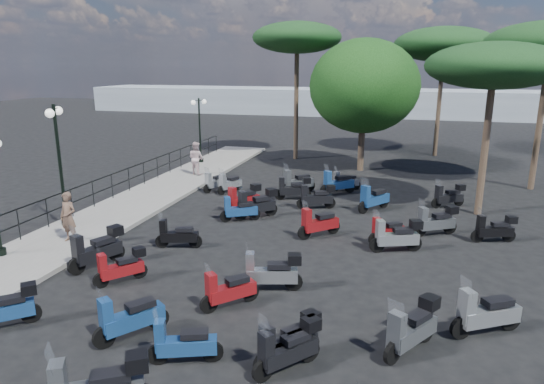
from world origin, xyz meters
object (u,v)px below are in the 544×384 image
(scooter_1, at_px, (2,309))
(scooter_10, at_px, (239,210))
(scooter_8, at_px, (121,267))
(scooter_19, at_px, (288,342))
(lamp_post_1, at_px, (59,157))
(scooter_9, at_px, (257,204))
(scooter_16, at_px, (317,197))
(scooter_20, at_px, (397,236))
(scooter_21, at_px, (436,221))
(scooter_12, at_px, (183,344))
(scooter_23, at_px, (345,182))
(woman, at_px, (68,217))
(scooter_2, at_px, (97,250))
(scooter_3, at_px, (177,235))
(scooter_15, at_px, (318,224))
(pine_3, at_px, (494,66))
(scooter_25, at_px, (412,329))
(scooter_30, at_px, (215,182))
(lamp_post_2, at_px, (200,126))
(scooter_14, at_px, (271,272))
(scooter_11, at_px, (297,183))
(scooter_31, at_px, (288,349))
(scooter_5, at_px, (229,184))
(pine_0, at_px, (444,45))
(broadleaf_tree, at_px, (364,86))
(scooter_7, at_px, (129,319))
(scooter_17, at_px, (337,184))
(pedestrian_far, at_px, (196,158))
(pine_2, at_px, (297,38))
(scooter_32, at_px, (294,189))
(scooter_26, at_px, (486,314))
(scooter_4, at_px, (244,199))
(scooter_28, at_px, (494,229))
(scooter_13, at_px, (228,291))

(scooter_1, xyz_separation_m, scooter_10, (2.63, 8.94, -0.05))
(scooter_8, distance_m, scooter_19, 5.91)
(lamp_post_1, xyz_separation_m, scooter_9, (6.47, 3.05, -2.12))
(scooter_16, height_order, scooter_20, scooter_20)
(scooter_8, height_order, scooter_21, scooter_21)
(scooter_12, bearing_deg, scooter_23, -26.03)
(woman, xyz_separation_m, scooter_10, (4.61, 4.00, -0.56))
(scooter_2, height_order, scooter_3, scooter_2)
(scooter_15, distance_m, pine_3, 9.03)
(scooter_19, distance_m, scooter_25, 2.65)
(scooter_23, relative_size, scooter_30, 0.94)
(lamp_post_2, xyz_separation_m, scooter_14, (8.72, -15.25, -1.82))
(scooter_11, distance_m, scooter_31, 13.77)
(scooter_5, height_order, scooter_25, scooter_25)
(scooter_1, height_order, pine_0, pine_0)
(scooter_30, xyz_separation_m, broadleaf_tree, (6.25, 6.65, 4.31))
(scooter_12, height_order, scooter_30, scooter_30)
(scooter_2, xyz_separation_m, scooter_9, (3.17, 5.87, -0.00))
(scooter_7, height_order, pine_3, pine_3)
(scooter_17, bearing_deg, scooter_14, 138.62)
(pedestrian_far, relative_size, pine_0, 0.21)
(scooter_15, height_order, scooter_31, scooter_15)
(scooter_16, xyz_separation_m, pine_2, (-3.34, 10.67, 6.94))
(scooter_5, distance_m, scooter_32, 3.22)
(scooter_21, distance_m, scooter_31, 9.65)
(scooter_17, distance_m, scooter_26, 12.31)
(scooter_10, bearing_deg, scooter_9, -74.69)
(scooter_32, bearing_deg, scooter_20, -159.75)
(scooter_3, distance_m, scooter_15, 4.90)
(lamp_post_1, xyz_separation_m, scooter_3, (4.90, -0.74, -2.24))
(scooter_19, bearing_deg, pine_0, -59.13)
(scooter_21, distance_m, scooter_25, 7.80)
(scooter_4, bearing_deg, scooter_26, 174.08)
(scooter_5, distance_m, scooter_28, 11.69)
(pine_3, bearing_deg, broadleaf_tree, 127.00)
(scooter_3, bearing_deg, lamp_post_1, 66.38)
(scooter_16, bearing_deg, scooter_15, 170.11)
(scooter_3, height_order, scooter_4, scooter_4)
(scooter_9, height_order, broadleaf_tree, broadleaf_tree)
(scooter_7, bearing_deg, scooter_15, -74.79)
(scooter_11, distance_m, scooter_25, 13.20)
(woman, distance_m, scooter_3, 3.70)
(scooter_7, bearing_deg, scooter_4, -50.26)
(scooter_3, relative_size, scooter_14, 0.90)
(scooter_32, bearing_deg, broadleaf_tree, -39.25)
(scooter_13, xyz_separation_m, pine_0, (5.94, 23.33, 6.65))
(scooter_2, relative_size, scooter_16, 1.11)
(scooter_9, relative_size, scooter_11, 1.01)
(scooter_12, height_order, scooter_28, scooter_12)
(scooter_31, bearing_deg, scooter_8, 13.63)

